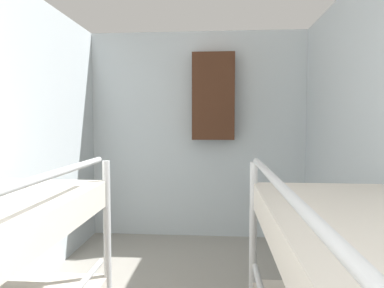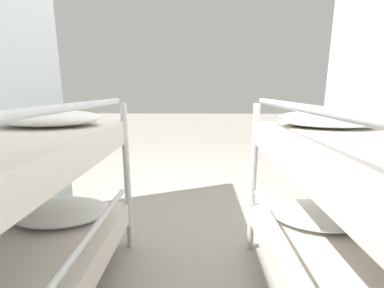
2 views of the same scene
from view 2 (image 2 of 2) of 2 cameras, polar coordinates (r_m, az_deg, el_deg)
name	(u,v)px [view 2 (image 2 of 2)]	position (r m, az deg, el deg)	size (l,w,h in m)	color
ground_plane	(192,210)	(2.50, -0.01, -14.54)	(20.00, 20.00, 0.00)	gray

